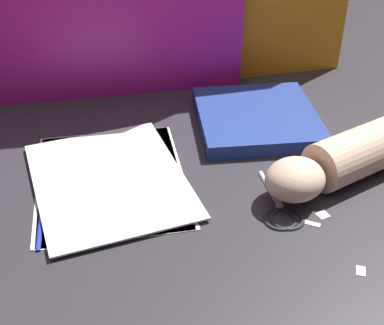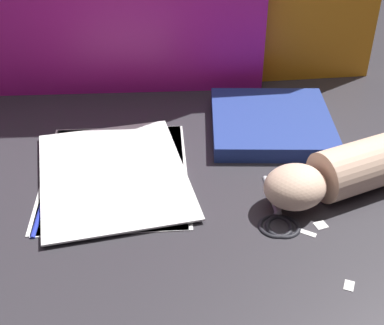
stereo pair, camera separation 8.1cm
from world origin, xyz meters
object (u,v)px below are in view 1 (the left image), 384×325
at_px(paper_stack, 110,179).
at_px(hand_forearm, 345,158).
at_px(book_closed, 257,118).
at_px(scissors, 281,208).

height_order(paper_stack, hand_forearm, hand_forearm).
xyz_separation_m(paper_stack, hand_forearm, (0.36, -0.09, 0.04)).
relative_size(book_closed, hand_forearm, 0.86).
bearing_deg(paper_stack, hand_forearm, -14.45).
xyz_separation_m(scissors, hand_forearm, (0.13, 0.05, 0.04)).
relative_size(book_closed, scissors, 1.69).
distance_m(paper_stack, scissors, 0.28).
bearing_deg(hand_forearm, paper_stack, 165.55).
bearing_deg(book_closed, paper_stack, -159.91).
xyz_separation_m(book_closed, hand_forearm, (0.07, -0.20, 0.03)).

